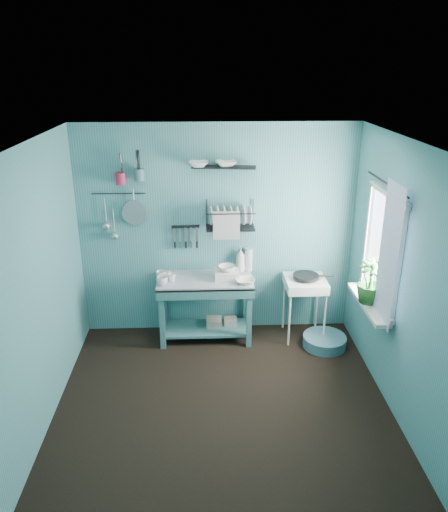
{
  "coord_description": "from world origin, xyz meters",
  "views": [
    {
      "loc": [
        -0.17,
        -4.02,
        3.1
      ],
      "look_at": [
        0.05,
        0.85,
        1.2
      ],
      "focal_mm": 35.0,
      "sensor_mm": 36.0,
      "label": 1
    }
  ],
  "objects_px": {
    "dish_rack": "(230,215)",
    "storage_tin_large": "(214,327)",
    "hotplate_stand": "(304,308)",
    "utensil_cup_teal": "(139,175)",
    "floor_basin": "(324,341)",
    "utensil_cup_magenta": "(120,179)",
    "water_bottle": "(249,259)",
    "soap_bottle": "(240,259)",
    "colander": "(134,213)",
    "mug_mid": "(172,277)",
    "wash_tub": "(227,275)",
    "mug_right": "(161,275)",
    "potted_plant": "(370,281)",
    "work_counter": "(206,308)",
    "storage_tin_small": "(230,326)",
    "frying_pan": "(306,276)",
    "mug_left": "(162,281)"
  },
  "relations": [
    {
      "from": "work_counter",
      "to": "water_bottle",
      "type": "bearing_deg",
      "value": 24.23
    },
    {
      "from": "mug_mid",
      "to": "colander",
      "type": "distance_m",
      "value": 0.84
    },
    {
      "from": "mug_right",
      "to": "utensil_cup_teal",
      "type": "xyz_separation_m",
      "value": [
        -0.2,
        0.18,
        1.13
      ]
    },
    {
      "from": "work_counter",
      "to": "storage_tin_large",
      "type": "height_order",
      "value": "work_counter"
    },
    {
      "from": "wash_tub",
      "to": "water_bottle",
      "type": "distance_m",
      "value": 0.37
    },
    {
      "from": "utensil_cup_magenta",
      "to": "colander",
      "type": "bearing_deg",
      "value": 13.7
    },
    {
      "from": "colander",
      "to": "floor_basin",
      "type": "xyz_separation_m",
      "value": [
        2.17,
        -0.48,
        -1.44
      ]
    },
    {
      "from": "wash_tub",
      "to": "potted_plant",
      "type": "xyz_separation_m",
      "value": [
        1.39,
        -0.77,
        0.23
      ]
    },
    {
      "from": "mug_right",
      "to": "soap_bottle",
      "type": "xyz_separation_m",
      "value": [
        0.92,
        0.2,
        0.1
      ]
    },
    {
      "from": "water_bottle",
      "to": "mug_right",
      "type": "bearing_deg",
      "value": -167.83
    },
    {
      "from": "hotplate_stand",
      "to": "frying_pan",
      "type": "bearing_deg",
      "value": 0.0
    },
    {
      "from": "mug_left",
      "to": "storage_tin_large",
      "type": "height_order",
      "value": "mug_left"
    },
    {
      "from": "work_counter",
      "to": "utensil_cup_teal",
      "type": "bearing_deg",
      "value": 166.89
    },
    {
      "from": "mug_right",
      "to": "wash_tub",
      "type": "xyz_separation_m",
      "value": [
        0.75,
        -0.02,
        0.0
      ]
    },
    {
      "from": "soap_bottle",
      "to": "frying_pan",
      "type": "relative_size",
      "value": 1.0
    },
    {
      "from": "floor_basin",
      "to": "utensil_cup_teal",
      "type": "bearing_deg",
      "value": 167.88
    },
    {
      "from": "mug_left",
      "to": "utensil_cup_teal",
      "type": "relative_size",
      "value": 0.95
    },
    {
      "from": "utensil_cup_magenta",
      "to": "storage_tin_small",
      "type": "height_order",
      "value": "utensil_cup_magenta"
    },
    {
      "from": "hotplate_stand",
      "to": "work_counter",
      "type": "bearing_deg",
      "value": 167.17
    },
    {
      "from": "mug_mid",
      "to": "utensil_cup_magenta",
      "type": "relative_size",
      "value": 0.77
    },
    {
      "from": "soap_bottle",
      "to": "colander",
      "type": "xyz_separation_m",
      "value": [
        -1.21,
        0.01,
        0.59
      ]
    },
    {
      "from": "dish_rack",
      "to": "storage_tin_large",
      "type": "bearing_deg",
      "value": -155.21
    },
    {
      "from": "mug_mid",
      "to": "hotplate_stand",
      "type": "height_order",
      "value": "mug_mid"
    },
    {
      "from": "mug_mid",
      "to": "storage_tin_large",
      "type": "relative_size",
      "value": 0.45
    },
    {
      "from": "dish_rack",
      "to": "potted_plant",
      "type": "relative_size",
      "value": 1.21
    },
    {
      "from": "work_counter",
      "to": "storage_tin_large",
      "type": "distance_m",
      "value": 0.3
    },
    {
      "from": "work_counter",
      "to": "mug_mid",
      "type": "bearing_deg",
      "value": -169.73
    },
    {
      "from": "mug_left",
      "to": "water_bottle",
      "type": "bearing_deg",
      "value": 20.81
    },
    {
      "from": "utensil_cup_magenta",
      "to": "water_bottle",
      "type": "bearing_deg",
      "value": 1.57
    },
    {
      "from": "mug_right",
      "to": "potted_plant",
      "type": "relative_size",
      "value": 0.27
    },
    {
      "from": "mug_mid",
      "to": "wash_tub",
      "type": "relative_size",
      "value": 0.36
    },
    {
      "from": "mug_right",
      "to": "potted_plant",
      "type": "height_order",
      "value": "potted_plant"
    },
    {
      "from": "frying_pan",
      "to": "potted_plant",
      "type": "relative_size",
      "value": 0.66
    },
    {
      "from": "storage_tin_small",
      "to": "frying_pan",
      "type": "bearing_deg",
      "value": -6.43
    },
    {
      "from": "mug_mid",
      "to": "dish_rack",
      "type": "height_order",
      "value": "dish_rack"
    },
    {
      "from": "work_counter",
      "to": "floor_basin",
      "type": "xyz_separation_m",
      "value": [
        1.38,
        -0.27,
        -0.32
      ]
    },
    {
      "from": "dish_rack",
      "to": "storage_tin_large",
      "type": "xyz_separation_m",
      "value": [
        -0.2,
        -0.08,
        -1.38
      ]
    },
    {
      "from": "soap_bottle",
      "to": "utensil_cup_teal",
      "type": "bearing_deg",
      "value": -179.02
    },
    {
      "from": "mug_right",
      "to": "water_bottle",
      "type": "xyz_separation_m",
      "value": [
        1.02,
        0.22,
        0.09
      ]
    },
    {
      "from": "frying_pan",
      "to": "mug_mid",
      "type": "bearing_deg",
      "value": -178.43
    },
    {
      "from": "colander",
      "to": "work_counter",
      "type": "bearing_deg",
      "value": -15.0
    },
    {
      "from": "floor_basin",
      "to": "mug_right",
      "type": "bearing_deg",
      "value": 171.93
    },
    {
      "from": "soap_bottle",
      "to": "water_bottle",
      "type": "height_order",
      "value": "soap_bottle"
    },
    {
      "from": "mug_mid",
      "to": "storage_tin_large",
      "type": "bearing_deg",
      "value": 12.91
    },
    {
      "from": "colander",
      "to": "floor_basin",
      "type": "bearing_deg",
      "value": -12.43
    },
    {
      "from": "hotplate_stand",
      "to": "utensil_cup_teal",
      "type": "xyz_separation_m",
      "value": [
        -1.87,
        0.2,
        1.57
      ]
    },
    {
      "from": "floor_basin",
      "to": "dish_rack",
      "type": "bearing_deg",
      "value": 159.86
    },
    {
      "from": "wash_tub",
      "to": "water_bottle",
      "type": "xyz_separation_m",
      "value": [
        0.27,
        0.24,
        0.09
      ]
    },
    {
      "from": "dish_rack",
      "to": "wash_tub",
      "type": "bearing_deg",
      "value": -104.5
    },
    {
      "from": "mug_right",
      "to": "storage_tin_large",
      "type": "height_order",
      "value": "mug_right"
    }
  ]
}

